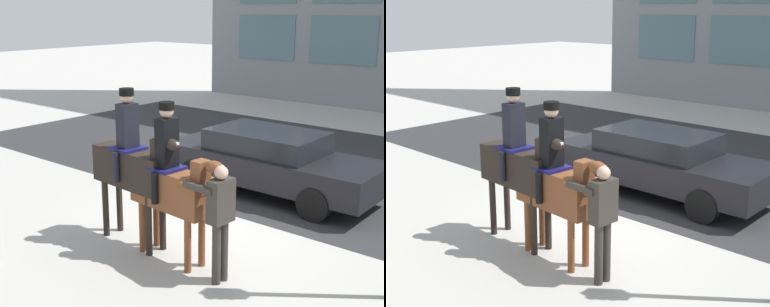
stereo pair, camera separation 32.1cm
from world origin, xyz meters
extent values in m
plane|color=#B2AFA8|center=(0.00, 0.00, 0.00)|extent=(80.00, 80.00, 0.00)
cube|color=#2D2D30|center=(0.00, 4.75, 0.00)|extent=(20.21, 8.50, 0.01)
cube|color=slate|center=(-7.11, 12.83, 2.68)|extent=(2.85, 0.02, 1.88)
cube|color=slate|center=(-3.56, 12.83, 2.68)|extent=(2.85, 0.02, 1.88)
cube|color=black|center=(-0.52, -1.57, 1.33)|extent=(1.60, 0.54, 0.63)
cylinder|color=black|center=(0.06, -1.45, 0.51)|extent=(0.11, 0.11, 1.02)
cylinder|color=black|center=(0.04, -1.76, 0.51)|extent=(0.11, 0.11, 1.02)
cylinder|color=black|center=(-1.08, -1.38, 0.51)|extent=(0.11, 0.11, 1.02)
cylinder|color=black|center=(-1.10, -1.69, 0.51)|extent=(0.11, 0.11, 1.02)
cube|color=black|center=(0.17, -1.62, 1.69)|extent=(0.22, 0.25, 0.53)
cube|color=#382314|center=(0.05, -1.61, 1.71)|extent=(0.05, 0.08, 0.47)
ellipsoid|color=black|center=(0.44, -1.63, 1.91)|extent=(0.31, 0.22, 0.18)
cube|color=silver|center=(0.53, -1.64, 1.93)|extent=(0.11, 0.06, 0.07)
cylinder|color=#382314|center=(-1.35, -1.52, 1.22)|extent=(0.09, 0.09, 0.55)
cube|color=#14144C|center=(-0.60, -1.57, 1.66)|extent=(0.50, 0.51, 0.05)
cube|color=black|center=(-0.60, -1.57, 2.05)|extent=(0.24, 0.33, 0.72)
sphere|color=#D1A889|center=(-0.60, -1.57, 2.53)|extent=(0.22, 0.22, 0.22)
cylinder|color=black|center=(-0.60, -1.57, 2.60)|extent=(0.24, 0.24, 0.12)
cylinder|color=black|center=(-0.58, -1.30, 1.39)|extent=(0.11, 0.11, 0.50)
cylinder|color=black|center=(-0.62, -1.84, 1.39)|extent=(0.11, 0.11, 0.50)
cube|color=brown|center=(0.39, -1.61, 1.18)|extent=(1.49, 0.55, 0.62)
cylinder|color=brown|center=(0.93, -1.50, 0.43)|extent=(0.11, 0.11, 0.87)
cylinder|color=brown|center=(0.90, -1.81, 0.43)|extent=(0.11, 0.11, 0.87)
cylinder|color=brown|center=(-0.12, -1.42, 0.43)|extent=(0.11, 0.11, 0.87)
cylinder|color=brown|center=(-0.15, -1.73, 0.43)|extent=(0.11, 0.11, 0.87)
cube|color=brown|center=(1.03, -1.66, 1.52)|extent=(0.22, 0.26, 0.50)
cube|color=black|center=(0.91, -1.65, 1.54)|extent=(0.05, 0.08, 0.45)
ellipsoid|color=brown|center=(1.31, -1.68, 1.72)|extent=(0.33, 0.22, 0.19)
cube|color=silver|center=(1.40, -1.69, 1.74)|extent=(0.12, 0.06, 0.08)
cylinder|color=black|center=(-0.38, -1.56, 1.07)|extent=(0.09, 0.09, 0.55)
cube|color=#14144C|center=(0.32, -1.61, 1.51)|extent=(0.47, 0.51, 0.05)
cube|color=black|center=(0.32, -1.61, 1.92)|extent=(0.24, 0.34, 0.76)
sphere|color=#D1A889|center=(0.32, -1.61, 2.41)|extent=(0.22, 0.22, 0.22)
cylinder|color=black|center=(0.32, -1.61, 2.49)|extent=(0.24, 0.24, 0.12)
cylinder|color=black|center=(0.34, -1.34, 1.24)|extent=(0.11, 0.11, 0.49)
cylinder|color=black|center=(0.30, -1.88, 1.24)|extent=(0.11, 0.11, 0.49)
cylinder|color=#332D28|center=(1.45, -1.81, 0.47)|extent=(0.13, 0.13, 0.95)
cylinder|color=#332D28|center=(1.46, -1.65, 0.47)|extent=(0.13, 0.13, 0.95)
cube|color=#332D28|center=(1.46, -1.73, 1.27)|extent=(0.25, 0.42, 0.64)
sphere|color=#D1A889|center=(1.46, -1.73, 1.69)|extent=(0.20, 0.20, 0.20)
cube|color=#332D28|center=(1.17, -1.89, 1.44)|extent=(0.56, 0.13, 0.09)
cone|color=orange|center=(0.82, -1.86, 1.44)|extent=(0.18, 0.06, 0.04)
cube|color=black|center=(-0.08, 2.10, 0.64)|extent=(4.76, 1.78, 0.61)
cube|color=black|center=(-0.20, 2.10, 1.16)|extent=(2.38, 1.56, 0.44)
cylinder|color=black|center=(1.40, 1.28, 0.33)|extent=(0.66, 0.21, 0.66)
cylinder|color=black|center=(1.40, 2.92, 0.33)|extent=(0.66, 0.21, 0.66)
cylinder|color=black|center=(-1.55, 1.28, 0.33)|extent=(0.66, 0.21, 0.66)
cylinder|color=black|center=(-1.55, 2.92, 0.33)|extent=(0.66, 0.21, 0.66)
camera|label=1|loc=(5.74, -7.45, 3.91)|focal=50.00mm
camera|label=2|loc=(5.98, -7.23, 3.91)|focal=50.00mm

